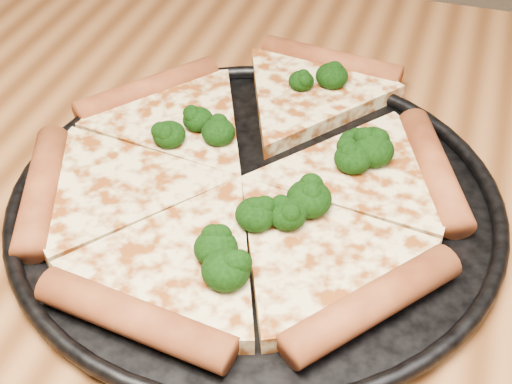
% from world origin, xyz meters
% --- Properties ---
extents(pizza_pan, '(0.36, 0.36, 0.02)m').
position_xyz_m(pizza_pan, '(-0.09, 0.07, 0.76)').
color(pizza_pan, black).
rests_on(pizza_pan, dining_table).
extents(pizza, '(0.34, 0.37, 0.03)m').
position_xyz_m(pizza, '(-0.11, 0.08, 0.77)').
color(pizza, '#F6DB96').
rests_on(pizza, pizza_pan).
extents(broccoli_florets, '(0.18, 0.27, 0.02)m').
position_xyz_m(broccoli_florets, '(-0.08, 0.09, 0.78)').
color(broccoli_florets, black).
rests_on(broccoli_florets, pizza).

